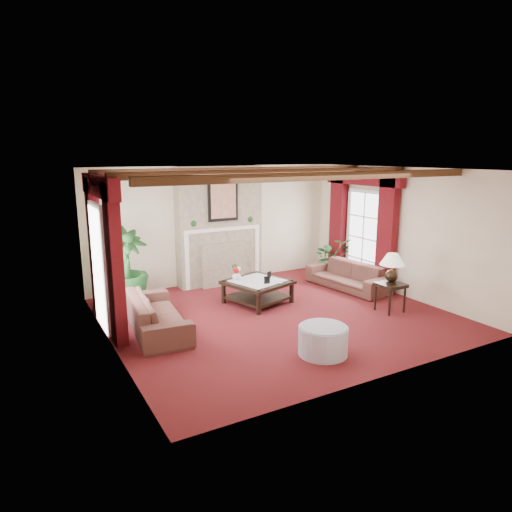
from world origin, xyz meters
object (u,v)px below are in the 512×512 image
sofa_right (348,272)px  side_table (390,297)px  coffee_table (258,292)px  potted_palm (126,284)px  ottoman (323,341)px  sofa_left (156,308)px

sofa_right → side_table: bearing=-17.8°
side_table → coffee_table: bearing=139.6°
sofa_right → potted_palm: potted_palm is taller
sofa_right → coffee_table: sofa_right is taller
potted_palm → coffee_table: 2.62m
coffee_table → ottoman: bearing=-114.6°
potted_palm → ottoman: size_ratio=2.41×
side_table → ottoman: size_ratio=0.75×
sofa_left → side_table: bearing=-100.4°
potted_palm → side_table: size_ratio=3.24×
sofa_left → ottoman: sofa_left is taller
sofa_left → coffee_table: 2.29m
coffee_table → ottoman: size_ratio=1.50×
sofa_right → ottoman: 3.63m
sofa_left → coffee_table: size_ratio=1.90×
sofa_left → potted_palm: 1.55m
sofa_right → coffee_table: bearing=-99.4°
coffee_table → side_table: side_table is taller
potted_palm → coffee_table: potted_palm is taller
sofa_left → ottoman: 2.89m
sofa_right → sofa_left: bearing=-92.6°
sofa_right → coffee_table: 2.28m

